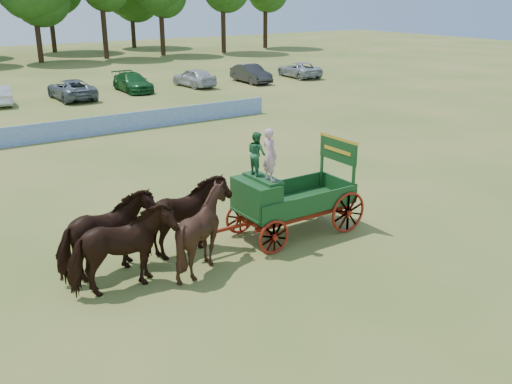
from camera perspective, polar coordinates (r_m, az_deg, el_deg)
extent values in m
plane|color=olive|center=(17.32, 1.56, -6.43)|extent=(160.00, 160.00, 0.00)
imported|color=black|center=(15.34, -13.26, -5.69)|extent=(2.79, 1.30, 2.35)
imported|color=black|center=(16.29, -14.67, -4.29)|extent=(2.96, 1.76, 2.35)
imported|color=black|center=(16.23, -5.35, -3.79)|extent=(2.41, 2.22, 2.35)
imported|color=black|center=(17.13, -7.13, -2.59)|extent=(2.95, 1.72, 2.35)
cube|color=maroon|center=(17.93, 0.02, -3.38)|extent=(0.12, 2.00, 0.12)
cube|color=maroon|center=(19.65, 7.30, -1.47)|extent=(0.12, 2.00, 0.12)
cube|color=maroon|center=(18.31, 4.89, -2.56)|extent=(3.80, 0.10, 0.12)
cube|color=maroon|center=(19.11, 2.83, -1.55)|extent=(3.80, 0.10, 0.12)
cube|color=maroon|center=(17.43, -2.43, -3.56)|extent=(2.80, 0.09, 0.09)
cube|color=#174622|center=(18.61, 3.86, -1.24)|extent=(3.80, 1.80, 0.10)
cube|color=#174622|center=(17.86, 5.60, -1.16)|extent=(3.80, 0.06, 0.55)
cube|color=#174622|center=(19.17, 2.27, 0.36)|extent=(3.80, 0.06, 0.55)
cube|color=#174622|center=(19.66, 8.22, 0.66)|extent=(0.06, 1.80, 0.55)
cube|color=#174622|center=(17.59, 0.02, -0.53)|extent=(0.85, 1.70, 1.05)
cube|color=#174622|center=(17.54, 0.70, 1.38)|extent=(0.55, 1.50, 0.08)
cube|color=#174622|center=(17.46, -1.01, -1.38)|extent=(0.10, 1.60, 0.65)
cube|color=#174622|center=(17.66, -0.51, -2.18)|extent=(0.55, 1.60, 0.06)
cube|color=#174622|center=(18.85, 9.75, 1.84)|extent=(0.08, 0.08, 1.80)
cube|color=#174622|center=(19.98, 6.61, 3.00)|extent=(0.08, 0.08, 1.80)
cube|color=#174622|center=(19.24, 8.22, 4.15)|extent=(0.07, 1.75, 0.75)
cube|color=gold|center=(19.14, 8.28, 5.30)|extent=(0.08, 1.80, 0.09)
cube|color=gold|center=(19.22, 8.13, 4.13)|extent=(0.02, 1.30, 0.12)
torus|color=maroon|center=(17.24, 1.80, -4.55)|extent=(1.09, 0.09, 1.09)
torus|color=maroon|center=(18.69, -1.61, -2.59)|extent=(1.09, 0.09, 1.09)
torus|color=maroon|center=(18.96, 9.19, -2.02)|extent=(1.39, 0.09, 1.39)
torus|color=maroon|center=(20.29, 5.56, -0.42)|extent=(1.39, 0.09, 1.39)
imported|color=#D09FB0|center=(17.02, 1.38, 3.77)|extent=(0.38, 0.58, 1.60)
imported|color=#296D3F|center=(17.61, 0.06, 3.90)|extent=(0.51, 0.66, 1.36)
cube|color=#1E40A6|center=(32.48, -18.81, 5.86)|extent=(26.00, 0.08, 1.05)
imported|color=slate|center=(44.99, -17.98, 9.74)|extent=(2.56, 5.38, 1.48)
imported|color=#144C1E|center=(47.43, -12.24, 10.68)|extent=(2.20, 5.10, 1.46)
imported|color=#B2B2B7|center=(49.04, -6.21, 11.33)|extent=(2.29, 4.78, 1.58)
imported|color=#262628|center=(51.03, -0.52, 11.75)|extent=(1.82, 4.81, 1.57)
imported|color=#999EA5|center=(54.55, 4.30, 12.10)|extent=(2.77, 5.24, 1.41)
cylinder|color=#382314|center=(70.43, -20.89, 13.97)|extent=(0.60, 0.60, 4.85)
cylinder|color=#382314|center=(72.30, -14.89, 14.98)|extent=(0.60, 0.60, 5.60)
cylinder|color=#382314|center=(74.79, -9.35, 15.24)|extent=(0.60, 0.60, 4.99)
cylinder|color=#382314|center=(77.26, -3.27, 15.77)|extent=(0.60, 0.60, 5.50)
cylinder|color=#382314|center=(83.97, 0.94, 16.00)|extent=(0.60, 0.60, 5.27)
cylinder|color=#382314|center=(82.16, -19.68, 15.02)|extent=(0.60, 0.60, 5.73)
cylinder|color=#382314|center=(86.15, -12.18, 15.51)|extent=(0.60, 0.60, 4.76)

